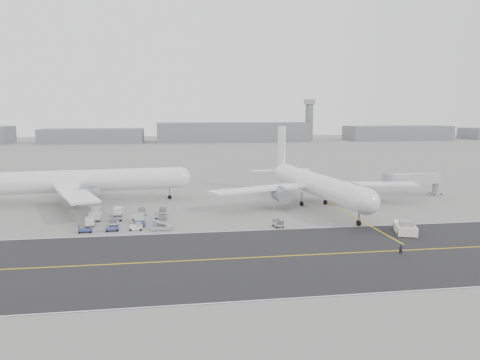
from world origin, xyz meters
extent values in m
plane|color=gray|center=(0.00, 0.00, 0.00)|extent=(700.00, 700.00, 0.00)
cube|color=#252527|center=(5.00, -18.00, 0.01)|extent=(220.00, 32.00, 0.02)
cube|color=gold|center=(5.00, -18.00, 0.03)|extent=(220.00, 0.30, 0.01)
cube|color=silver|center=(5.00, -2.20, 0.03)|extent=(220.00, 0.25, 0.01)
cube|color=silver|center=(5.00, -33.80, 0.03)|extent=(220.00, 0.25, 0.01)
cube|color=gold|center=(30.00, 5.00, 0.02)|extent=(0.30, 40.00, 0.01)
cylinder|color=gray|center=(100.00, 265.00, 14.00)|extent=(6.00, 6.00, 28.00)
cube|color=#99989D|center=(100.00, 265.00, 29.50)|extent=(7.00, 7.00, 3.50)
cylinder|color=white|center=(-27.24, 29.83, 5.33)|extent=(45.66, 9.79, 5.20)
sphere|color=white|center=(-4.68, 32.14, 5.33)|extent=(5.10, 5.10, 5.10)
cube|color=white|center=(-26.95, 16.10, 4.68)|extent=(13.65, 25.30, 0.45)
cube|color=white|center=(-29.74, 43.34, 4.68)|extent=(9.01, 25.43, 0.45)
cylinder|color=gray|center=(-25.19, 20.59, 3.38)|extent=(5.83, 3.77, 3.22)
cylinder|color=gray|center=(-27.10, 39.30, 3.38)|extent=(5.83, 3.77, 3.22)
cylinder|color=black|center=(-7.43, 31.86, 0.49)|extent=(1.03, 0.60, 0.98)
cylinder|color=black|center=(-28.58, 26.56, 0.49)|extent=(1.03, 0.60, 0.98)
cylinder|color=black|center=(-29.21, 32.76, 0.49)|extent=(1.03, 0.60, 0.98)
cylinder|color=gray|center=(-7.43, 31.86, 1.86)|extent=(0.36, 0.36, 2.73)
cylinder|color=white|center=(25.72, 17.29, 5.10)|extent=(9.86, 43.68, 4.97)
sphere|color=white|center=(28.17, -4.27, 5.10)|extent=(4.88, 4.88, 4.88)
cone|color=white|center=(23.14, 39.90, 5.47)|extent=(5.41, 8.92, 4.48)
cube|color=white|center=(23.08, 40.42, 12.35)|extent=(1.04, 4.79, 10.58)
cube|color=white|center=(18.71, 40.19, 5.60)|extent=(8.16, 3.27, 0.25)
cube|color=white|center=(27.39, 41.18, 5.60)|extent=(8.16, 3.27, 0.25)
cube|color=white|center=(12.58, 16.86, 4.48)|extent=(24.16, 13.30, 0.45)
cube|color=white|center=(38.61, 19.82, 4.48)|extent=(24.30, 8.35, 0.45)
cylinder|color=gray|center=(16.90, 15.22, 3.23)|extent=(3.66, 5.61, 3.08)
cylinder|color=gray|center=(34.78, 17.25, 3.23)|extent=(3.66, 5.61, 3.08)
cylinder|color=black|center=(27.87, -1.64, 0.54)|extent=(0.62, 1.13, 1.08)
cylinder|color=black|center=(22.57, 18.53, 0.54)|extent=(0.62, 1.13, 1.08)
cylinder|color=black|center=(28.50, 19.20, 0.54)|extent=(0.62, 1.13, 1.08)
cylinder|color=gray|center=(27.87, -1.64, 1.84)|extent=(0.36, 0.36, 2.61)
cube|color=silver|center=(33.78, -8.16, 0.92)|extent=(5.22, 7.41, 1.52)
cube|color=#99989D|center=(33.30, -9.60, 2.06)|extent=(2.95, 2.81, 0.98)
cylinder|color=gray|center=(35.09, -4.25, 0.54)|extent=(1.06, 2.73, 0.17)
cylinder|color=black|center=(31.61, -10.18, 0.49)|extent=(0.72, 1.06, 0.98)
cylinder|color=black|center=(34.29, -11.08, 0.49)|extent=(0.72, 1.06, 0.98)
cylinder|color=black|center=(33.27, -5.25, 0.49)|extent=(0.72, 1.06, 0.98)
cylinder|color=black|center=(35.94, -6.14, 0.49)|extent=(0.72, 1.06, 0.98)
cylinder|color=gray|center=(61.11, 27.31, 1.94)|extent=(1.55, 1.55, 3.88)
cube|color=#99989D|center=(61.11, 27.31, 0.34)|extent=(2.63, 2.63, 0.68)
cube|color=silver|center=(54.33, 27.00, 4.46)|extent=(14.65, 3.39, 2.52)
cube|color=#99989D|center=(47.37, 26.67, 4.46)|extent=(1.31, 3.15, 2.91)
cylinder|color=black|center=(62.13, 28.42, 0.29)|extent=(0.32, 0.59, 0.58)
imported|color=black|center=(26.85, -19.97, 0.81)|extent=(0.69, 0.59, 1.61)
camera|label=1|loc=(-7.60, -83.74, 21.29)|focal=35.00mm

